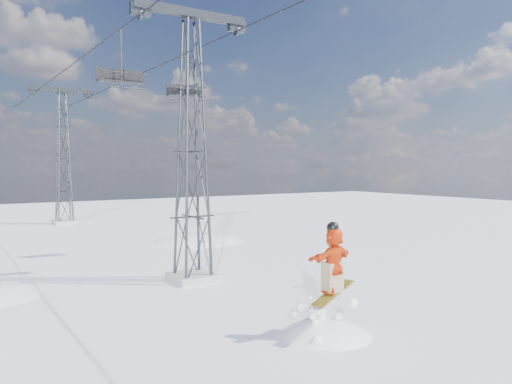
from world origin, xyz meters
TOP-DOWN VIEW (x-y plane):
  - ground at (0.00, 0.00)m, footprint 120.00×120.00m
  - lift_tower_near at (0.80, 8.00)m, footprint 5.20×1.80m
  - lift_tower_far at (0.80, 33.00)m, footprint 5.20×1.80m
  - haul_cables at (0.80, 19.50)m, footprint 4.46×51.00m
  - lift_chair_near at (-1.40, 10.47)m, footprint 2.09×0.60m
  - lift_chair_mid at (3.00, 13.39)m, footprint 2.01×0.58m

SIDE VIEW (x-z plane):
  - ground at x=0.00m, z-range 0.00..0.00m
  - lift_tower_near at x=0.80m, z-range -0.24..11.18m
  - lift_tower_far at x=0.80m, z-range -0.24..11.18m
  - lift_chair_near at x=-1.40m, z-range 7.48..10.07m
  - lift_chair_mid at x=3.00m, z-range 7.60..10.10m
  - haul_cables at x=0.80m, z-range 10.82..10.88m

